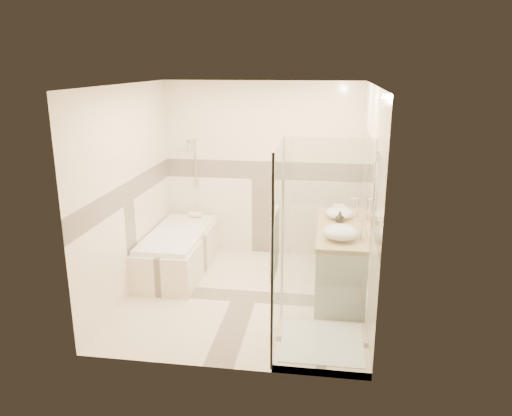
# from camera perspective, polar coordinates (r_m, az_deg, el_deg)

# --- Properties ---
(room) EXTENTS (2.82, 3.02, 2.52)m
(room) POSITION_cam_1_polar(r_m,az_deg,el_deg) (5.72, -0.79, 1.36)
(room) COLOR beige
(room) RESTS_ON ground
(bathtub) EXTENTS (0.75, 1.70, 0.56)m
(bathtub) POSITION_cam_1_polar(r_m,az_deg,el_deg) (6.84, -8.89, -4.67)
(bathtub) COLOR beige
(bathtub) RESTS_ON ground
(vanity) EXTENTS (0.58, 1.62, 0.85)m
(vanity) POSITION_cam_1_polar(r_m,az_deg,el_deg) (6.19, 9.55, -5.82)
(vanity) COLOR silver
(vanity) RESTS_ON ground
(shower_enclosure) EXTENTS (0.96, 0.93, 2.04)m
(shower_enclosure) POSITION_cam_1_polar(r_m,az_deg,el_deg) (4.99, 6.38, -10.27)
(shower_enclosure) COLOR beige
(shower_enclosure) RESTS_ON ground
(vessel_sink_near) EXTENTS (0.36, 0.36, 0.15)m
(vessel_sink_near) POSITION_cam_1_polar(r_m,az_deg,el_deg) (6.34, 9.54, -0.52)
(vessel_sink_near) COLOR white
(vessel_sink_near) RESTS_ON vanity
(vessel_sink_far) EXTENTS (0.40, 0.40, 0.16)m
(vessel_sink_far) POSITION_cam_1_polar(r_m,az_deg,el_deg) (5.59, 9.65, -2.74)
(vessel_sink_far) COLOR white
(vessel_sink_far) RESTS_ON vanity
(faucet_near) EXTENTS (0.12, 0.03, 0.28)m
(faucet_near) POSITION_cam_1_polar(r_m,az_deg,el_deg) (6.32, 11.53, 0.19)
(faucet_near) COLOR silver
(faucet_near) RESTS_ON vanity
(faucet_far) EXTENTS (0.10, 0.03, 0.25)m
(faucet_far) POSITION_cam_1_polar(r_m,az_deg,el_deg) (5.58, 11.90, -2.19)
(faucet_far) COLOR silver
(faucet_far) RESTS_ON vanity
(amenity_bottle_a) EXTENTS (0.09, 0.09, 0.18)m
(amenity_bottle_a) POSITION_cam_1_polar(r_m,az_deg,el_deg) (5.97, 9.59, -1.42)
(amenity_bottle_a) COLOR black
(amenity_bottle_a) RESTS_ON vanity
(amenity_bottle_b) EXTENTS (0.16, 0.16, 0.15)m
(amenity_bottle_b) POSITION_cam_1_polar(r_m,az_deg,el_deg) (6.13, 9.56, -1.07)
(amenity_bottle_b) COLOR black
(amenity_bottle_b) RESTS_ON vanity
(folded_towels) EXTENTS (0.16, 0.24, 0.07)m
(folded_towels) POSITION_cam_1_polar(r_m,az_deg,el_deg) (6.65, 9.49, -0.06)
(folded_towels) COLOR white
(folded_towels) RESTS_ON vanity
(rolled_towel) EXTENTS (0.19, 0.09, 0.09)m
(rolled_towel) POSITION_cam_1_polar(r_m,az_deg,el_deg) (7.32, -6.92, -0.75)
(rolled_towel) COLOR white
(rolled_towel) RESTS_ON bathtub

